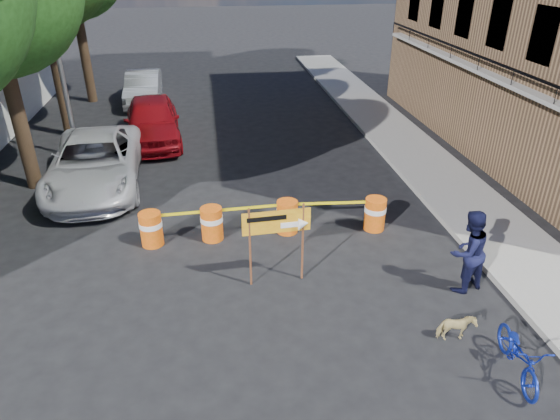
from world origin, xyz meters
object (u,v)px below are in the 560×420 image
object	(u,v)px
sedan_red	(152,120)
sedan_silver	(143,88)
barrel_far_left	(151,228)
pedestrian	(468,252)
barrel_mid_right	(287,216)
barrel_far_right	(375,213)
bicycle	(525,336)
detour_sign	(286,227)
barrel_mid_left	(212,223)
dog	(456,328)
suv_white	(95,163)

from	to	relation	value
sedan_red	sedan_silver	size ratio (longest dim) A/B	1.12
barrel_far_left	pedestrian	bearing A→B (deg)	-22.61
barrel_mid_right	barrel_far_right	distance (m)	2.36
barrel_far_left	bicycle	bearing A→B (deg)	-38.72
detour_sign	bicycle	world-z (taller)	detour_sign
barrel_mid_left	sedan_silver	xyz separation A→B (m)	(-2.93, 13.43, 0.27)
dog	bicycle	bearing A→B (deg)	-143.31
barrel_mid_left	suv_white	world-z (taller)	suv_white
pedestrian	dog	bearing A→B (deg)	41.24
sedan_red	barrel_far_right	bearing A→B (deg)	-56.21
sedan_red	sedan_silver	xyz separation A→B (m)	(-0.87, 5.67, -0.12)
detour_sign	dog	xyz separation A→B (m)	(2.95, -2.42, -1.13)
sedan_red	detour_sign	bearing A→B (deg)	-74.98
barrel_far_left	sedan_red	world-z (taller)	sedan_red
barrel_far_left	barrel_far_right	bearing A→B (deg)	-0.50
barrel_far_left	detour_sign	size ratio (longest dim) A/B	0.46
barrel_mid_left	suv_white	size ratio (longest dim) A/B	0.16
suv_white	bicycle	bearing A→B (deg)	-49.93
barrel_mid_left	suv_white	xyz separation A→B (m)	(-3.52, 3.80, 0.33)
bicycle	suv_white	world-z (taller)	bicycle
bicycle	suv_white	bearing A→B (deg)	143.31
barrel_mid_right	sedan_silver	size ratio (longest dim) A/B	0.20
bicycle	barrel_mid_right	bearing A→B (deg)	130.25
detour_sign	suv_white	size ratio (longest dim) A/B	0.33
pedestrian	bicycle	world-z (taller)	pedestrian
detour_sign	barrel_far_left	bearing A→B (deg)	143.69
barrel_far_left	dog	xyz separation A→B (m)	(6.08, -4.46, -0.18)
barrel_mid_right	bicycle	xyz separation A→B (m)	(3.25, -5.57, 0.39)
barrel_far_right	suv_white	size ratio (longest dim) A/B	0.16
barrel_mid_left	suv_white	bearing A→B (deg)	132.82
bicycle	barrel_far_left	bearing A→B (deg)	151.25
barrel_far_left	sedan_red	size ratio (longest dim) A/B	0.18
detour_sign	sedan_silver	xyz separation A→B (m)	(-4.53, 15.53, -0.68)
dog	suv_white	xyz separation A→B (m)	(-8.07, 8.31, 0.51)
barrel_mid_right	pedestrian	xyz separation A→B (m)	(3.46, -3.05, 0.50)
detour_sign	pedestrian	world-z (taller)	pedestrian
bicycle	dog	distance (m)	1.31
suv_white	barrel_mid_right	bearing A→B (deg)	-37.27
barrel_far_right	detour_sign	distance (m)	3.52
detour_sign	sedan_red	world-z (taller)	detour_sign
detour_sign	suv_white	distance (m)	7.83
suv_white	sedan_red	size ratio (longest dim) A/B	1.15
barrel_mid_left	sedan_red	distance (m)	8.04
dog	barrel_mid_right	bearing A→B (deg)	30.37
barrel_far_left	barrel_far_right	size ratio (longest dim) A/B	1.00
suv_white	sedan_red	bearing A→B (deg)	66.55
barrel_far_left	sedan_silver	xyz separation A→B (m)	(-1.40, 13.48, 0.27)
barrel_far_left	dog	world-z (taller)	barrel_far_left
barrel_mid_right	barrel_mid_left	bearing A→B (deg)	-177.56
barrel_far_right	sedan_red	bearing A→B (deg)	129.18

